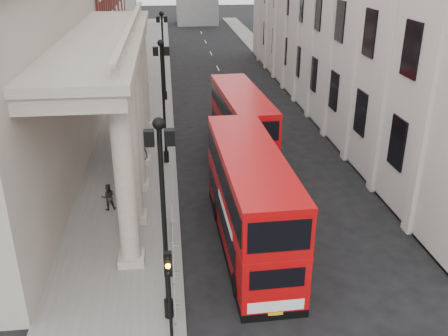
# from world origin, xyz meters

# --- Properties ---
(sidewalk_west) EXTENTS (6.00, 140.00, 0.12)m
(sidewalk_west) POSITION_xyz_m (-3.00, 30.00, 0.06)
(sidewalk_west) COLOR slate
(sidewalk_west) RESTS_ON ground
(sidewalk_east) EXTENTS (3.00, 140.00, 0.12)m
(sidewalk_east) POSITION_xyz_m (13.50, 30.00, 0.06)
(sidewalk_east) COLOR slate
(sidewalk_east) RESTS_ON ground
(kerb) EXTENTS (0.20, 140.00, 0.14)m
(kerb) POSITION_xyz_m (-0.05, 30.00, 0.07)
(kerb) COLOR slate
(kerb) RESTS_ON ground
(lamp_post_south) EXTENTS (1.05, 0.44, 8.32)m
(lamp_post_south) POSITION_xyz_m (-0.60, 4.00, 4.91)
(lamp_post_south) COLOR black
(lamp_post_south) RESTS_ON sidewalk_west
(lamp_post_mid) EXTENTS (1.05, 0.44, 8.32)m
(lamp_post_mid) POSITION_xyz_m (-0.60, 20.00, 4.91)
(lamp_post_mid) COLOR black
(lamp_post_mid) RESTS_ON sidewalk_west
(lamp_post_north) EXTENTS (1.05, 0.44, 8.32)m
(lamp_post_north) POSITION_xyz_m (-0.60, 36.00, 4.91)
(lamp_post_north) COLOR black
(lamp_post_north) RESTS_ON sidewalk_west
(traffic_light) EXTENTS (0.28, 0.33, 4.30)m
(traffic_light) POSITION_xyz_m (-0.50, 1.98, 3.11)
(traffic_light) COLOR black
(traffic_light) RESTS_ON sidewalk_west
(crowd_barriers) EXTENTS (0.50, 18.75, 1.10)m
(crowd_barriers) POSITION_xyz_m (-0.35, 2.23, 0.67)
(crowd_barriers) COLOR gray
(crowd_barriers) RESTS_ON sidewalk_west
(bus_near) EXTENTS (3.08, 11.57, 4.96)m
(bus_near) POSITION_xyz_m (3.44, 9.13, 2.59)
(bus_near) COLOR #B9080A
(bus_near) RESTS_ON ground
(bus_far) EXTENTS (3.31, 11.04, 4.70)m
(bus_far) POSITION_xyz_m (4.73, 20.86, 2.46)
(bus_far) COLOR #BA080A
(bus_far) RESTS_ON ground
(pedestrian_a) EXTENTS (0.76, 0.58, 1.87)m
(pedestrian_a) POSITION_xyz_m (-2.51, 10.40, 1.06)
(pedestrian_a) COLOR #222227
(pedestrian_a) RESTS_ON sidewalk_west
(pedestrian_b) EXTENTS (0.85, 0.72, 1.55)m
(pedestrian_b) POSITION_xyz_m (-3.87, 13.43, 0.89)
(pedestrian_b) COLOR #292321
(pedestrian_b) RESTS_ON sidewalk_west
(pedestrian_c) EXTENTS (0.90, 0.64, 1.73)m
(pedestrian_c) POSITION_xyz_m (-2.27, 19.66, 0.99)
(pedestrian_c) COLOR black
(pedestrian_c) RESTS_ON sidewalk_west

